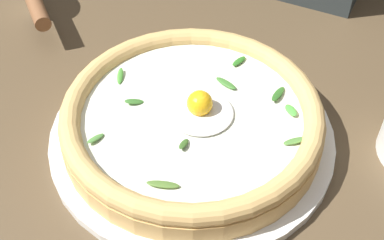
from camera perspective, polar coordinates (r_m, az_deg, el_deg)
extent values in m
cube|color=brown|center=(0.63, -5.36, -3.72)|extent=(2.40, 2.40, 0.03)
cylinder|color=white|center=(0.62, 0.00, -1.67)|extent=(0.33, 0.33, 0.01)
cylinder|color=#DEAE66|center=(0.60, 0.00, -0.46)|extent=(0.29, 0.29, 0.03)
torus|color=tan|center=(0.59, 0.00, 0.80)|extent=(0.29, 0.29, 0.02)
cylinder|color=white|center=(0.59, 0.00, 0.53)|extent=(0.25, 0.25, 0.00)
ellipsoid|color=white|center=(0.59, 0.94, 0.84)|extent=(0.07, 0.07, 0.01)
sphere|color=yellow|center=(0.58, 0.84, 1.82)|extent=(0.03, 0.03, 0.03)
ellipsoid|color=#355A23|center=(0.56, -0.89, -2.57)|extent=(0.01, 0.02, 0.01)
ellipsoid|color=#4C7D36|center=(0.57, 10.95, -2.21)|extent=(0.03, 0.02, 0.01)
ellipsoid|color=#2D7223|center=(0.66, 5.06, 6.31)|extent=(0.02, 0.03, 0.00)
ellipsoid|color=#508B3F|center=(0.57, -10.29, -1.94)|extent=(0.01, 0.02, 0.01)
ellipsoid|color=#4A9937|center=(0.64, -7.70, 4.70)|extent=(0.02, 0.03, 0.01)
ellipsoid|color=#2C6122|center=(0.62, 9.21, 2.79)|extent=(0.01, 0.03, 0.01)
ellipsoid|color=#537931|center=(0.52, -3.13, -6.89)|extent=(0.03, 0.02, 0.01)
ellipsoid|color=#3F7A31|center=(0.60, -6.21, 1.98)|extent=(0.02, 0.02, 0.01)
ellipsoid|color=#3E782F|center=(0.62, 3.66, 3.95)|extent=(0.03, 0.02, 0.00)
ellipsoid|color=green|center=(0.60, 10.55, 1.04)|extent=(0.02, 0.02, 0.01)
cylinder|color=brown|center=(0.78, -16.38, 11.63)|extent=(0.08, 0.08, 0.02)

